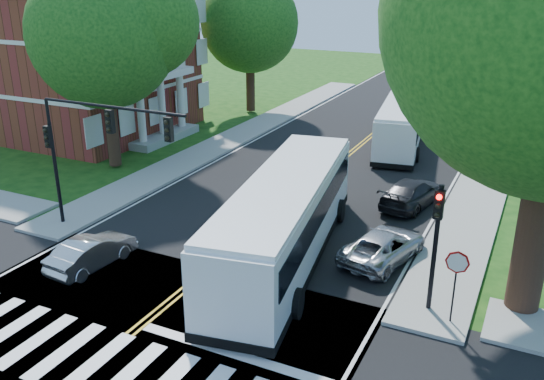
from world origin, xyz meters
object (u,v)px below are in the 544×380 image
Objects in this scene: signal_ne at (436,232)px; bus_lead at (286,217)px; bus_follow at (402,122)px; hatchback at (92,252)px; dark_sedan at (412,193)px; suv at (384,246)px; signal_nw at (91,138)px.

bus_lead is (-5.93, 1.43, -1.17)m from signal_ne.
signal_ne is at bearing 97.80° from bus_follow.
dark_sedan is at bearing -125.50° from hatchback.
bus_follow is 3.11× the size of hatchback.
bus_lead reaches higher than bus_follow.
bus_lead is at bearing 78.57° from dark_sedan.
hatchback is (-6.57, -21.85, -0.94)m from bus_follow.
signal_ne is 1.00× the size of suv.
signal_nw is 1.57× the size of dark_sedan.
signal_nw is at bearing -179.95° from signal_ne.
hatchback is (-12.38, -2.42, -2.34)m from signal_ne.
bus_lead is 2.93× the size of dark_sedan.
bus_follow is at bearing 106.63° from signal_ne.
suv is 0.96× the size of dark_sedan.
dark_sedan is at bearing 97.92° from bus_follow.
hatchback is at bearing -55.10° from signal_nw.
bus_lead is 4.04m from suv.
bus_lead reaches higher than hatchback.
signal_nw reaches higher than hatchback.
signal_nw reaches higher than dark_sedan.
hatchback is 0.85× the size of suv.
suv is at bearing -165.33° from bus_lead.
bus_follow is 22.83m from hatchback.
suv is at bearing 103.97° from dark_sedan.
suv is (-2.40, 3.02, -2.34)m from signal_ne.
signal_ne is 0.33× the size of bus_lead.
dark_sedan is at bearing 106.49° from signal_ne.
bus_lead reaches higher than suv.
signal_ne is at bearing 141.74° from suv.
dark_sedan is (9.65, 11.62, 0.04)m from hatchback.
bus_follow is at bearing -64.99° from suv.
bus_follow is 2.65× the size of suv.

